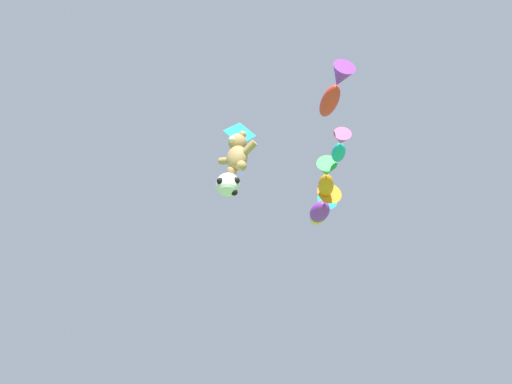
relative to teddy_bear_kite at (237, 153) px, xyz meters
name	(u,v)px	position (x,y,z in m)	size (l,w,h in m)	color
teddy_bear_kite	(237,153)	(0.00, 0.00, 0.00)	(1.60, 0.71, 1.63)	tan
soccer_ball_kite	(228,185)	(-0.35, 0.01, -1.13)	(0.86, 0.86, 0.79)	white
fish_kite_crimson	(335,89)	(3.01, 1.69, 2.47)	(2.18, 2.02, 0.78)	red
fish_kite_teal	(340,146)	(2.01, 3.67, 1.73)	(1.46, 1.65, 0.67)	#19ADB2
fish_kite_tangerine	(326,178)	(0.54, 5.11, 1.73)	(1.88, 2.37, 0.85)	orange
fish_kite_violet	(323,205)	(-0.71, 6.91, 1.76)	(2.45, 2.37, 1.13)	purple
fish_kite_goldfin	(322,210)	(-1.79, 8.75, 2.82)	(2.34, 2.22, 1.05)	yellow
diamond_kite	(240,136)	(-1.80, 2.08, 3.33)	(0.93, 1.18, 3.18)	#19ADB2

